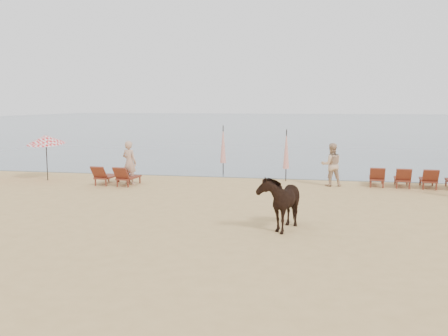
# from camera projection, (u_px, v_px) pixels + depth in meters

# --- Properties ---
(ground) EXTENTS (120.00, 120.00, 0.00)m
(ground) POSITION_uv_depth(u_px,v_px,m) (186.00, 235.00, 12.84)
(ground) COLOR tan
(ground) RESTS_ON ground
(sea) EXTENTS (160.00, 140.00, 0.06)m
(sea) POSITION_uv_depth(u_px,v_px,m) (304.00, 122.00, 90.65)
(sea) COLOR #51606B
(sea) RESTS_ON ground
(lounger_cluster_left) EXTENTS (1.68, 1.62, 0.56)m
(lounger_cluster_left) POSITION_uv_depth(u_px,v_px,m) (116.00, 176.00, 20.56)
(lounger_cluster_left) COLOR maroon
(lounger_cluster_left) RESTS_ON ground
(lounger_cluster_right) EXTENTS (3.65, 1.76, 0.56)m
(lounger_cluster_right) POSITION_uv_depth(u_px,v_px,m) (416.00, 178.00, 19.89)
(lounger_cluster_right) COLOR maroon
(lounger_cluster_right) RESTS_ON ground
(umbrella_open_left_b) EXTENTS (1.63, 1.66, 2.08)m
(umbrella_open_left_b) POSITION_uv_depth(u_px,v_px,m) (46.00, 139.00, 21.72)
(umbrella_open_left_b) COLOR black
(umbrella_open_left_b) RESTS_ON ground
(umbrella_closed_left) EXTENTS (0.27, 0.27, 2.25)m
(umbrella_closed_left) POSITION_uv_depth(u_px,v_px,m) (286.00, 149.00, 21.53)
(umbrella_closed_left) COLOR black
(umbrella_closed_left) RESTS_ON ground
(umbrella_closed_right) EXTENTS (0.28, 0.28, 2.34)m
(umbrella_closed_right) POSITION_uv_depth(u_px,v_px,m) (223.00, 145.00, 23.44)
(umbrella_closed_right) COLOR black
(umbrella_closed_right) RESTS_ON ground
(cow) EXTENTS (1.19, 1.92, 1.51)m
(cow) POSITION_uv_depth(u_px,v_px,m) (281.00, 201.00, 13.40)
(cow) COLOR black
(cow) RESTS_ON ground
(beachgoer_left) EXTENTS (0.76, 0.60, 1.81)m
(beachgoer_left) POSITION_uv_depth(u_px,v_px,m) (129.00, 162.00, 20.83)
(beachgoer_left) COLOR tan
(beachgoer_left) RESTS_ON ground
(beachgoer_right_a) EXTENTS (0.98, 0.84, 1.76)m
(beachgoer_right_a) POSITION_uv_depth(u_px,v_px,m) (331.00, 165.00, 20.33)
(beachgoer_right_a) COLOR tan
(beachgoer_right_a) RESTS_ON ground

